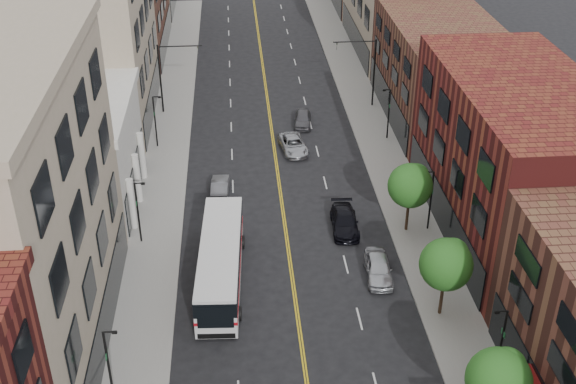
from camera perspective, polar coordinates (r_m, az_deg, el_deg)
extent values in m
cube|color=gray|center=(65.01, -9.71, 1.61)|extent=(4.00, 110.00, 0.15)
cube|color=gray|center=(66.09, 7.81, 2.28)|extent=(4.00, 110.00, 0.15)
cube|color=silver|center=(60.83, -16.86, 2.75)|extent=(10.00, 14.00, 8.00)
cube|color=gray|center=(74.46, -15.11, 12.25)|extent=(10.00, 20.00, 18.00)
cube|color=#591817|center=(56.08, 17.47, 2.53)|extent=(10.00, 22.00, 12.00)
cube|color=brown|center=(74.59, 11.89, 9.41)|extent=(10.00, 20.00, 10.00)
sphere|color=#1A5016|center=(39.42, 16.30, -14.09)|extent=(3.40, 3.40, 3.40)
sphere|color=#1A5016|center=(39.51, 16.92, -13.07)|extent=(2.04, 2.04, 2.04)
cylinder|color=black|center=(48.18, 12.03, -8.16)|extent=(0.22, 0.22, 2.50)
sphere|color=#1A5016|center=(46.60, 12.38, -5.61)|extent=(3.40, 3.40, 3.40)
sphere|color=#1A5016|center=(46.76, 12.91, -4.78)|extent=(2.04, 2.04, 2.04)
cylinder|color=black|center=(56.02, 9.40, -1.84)|extent=(0.22, 0.22, 2.50)
sphere|color=#1A5016|center=(54.68, 9.63, 0.50)|extent=(3.40, 3.40, 3.40)
sphere|color=#1A5016|center=(54.89, 10.09, 1.19)|extent=(2.04, 2.04, 2.04)
cylinder|color=black|center=(41.78, -13.97, -13.28)|extent=(0.14, 0.14, 5.00)
cylinder|color=black|center=(40.07, -13.92, -10.68)|extent=(0.70, 0.10, 0.10)
cube|color=black|center=(40.06, -13.55, -10.73)|extent=(0.28, 0.14, 0.14)
cube|color=#19592D|center=(41.18, -14.13, -12.37)|extent=(0.04, 0.55, 0.35)
cylinder|color=black|center=(54.39, -11.77, -1.62)|extent=(0.14, 0.14, 5.00)
cylinder|color=black|center=(53.08, -11.67, 0.69)|extent=(0.70, 0.10, 0.10)
cube|color=black|center=(53.07, -11.40, 0.65)|extent=(0.28, 0.14, 0.14)
cube|color=#19592D|center=(53.92, -11.87, -0.81)|extent=(0.04, 0.55, 0.35)
cylinder|color=black|center=(68.43, -10.45, 5.47)|extent=(0.14, 0.14, 5.00)
cylinder|color=black|center=(67.39, -10.35, 7.41)|extent=(0.70, 0.10, 0.10)
cube|color=black|center=(67.39, -10.13, 7.39)|extent=(0.28, 0.14, 0.14)
cube|color=#19592D|center=(68.06, -10.52, 6.16)|extent=(0.04, 0.55, 0.35)
cylinder|color=black|center=(43.60, 16.47, -11.53)|extent=(0.14, 0.14, 5.00)
cylinder|color=black|center=(41.90, 16.51, -9.03)|extent=(0.70, 0.10, 0.10)
cube|color=black|center=(41.85, 16.18, -9.11)|extent=(0.28, 0.14, 0.14)
cube|color=#19592D|center=(43.02, 16.65, -10.64)|extent=(0.04, 0.55, 0.35)
cylinder|color=black|center=(55.79, 11.21, -0.67)|extent=(0.14, 0.14, 5.00)
cylinder|color=black|center=(54.48, 11.11, 1.57)|extent=(0.70, 0.10, 0.10)
cube|color=black|center=(54.44, 10.85, 1.51)|extent=(0.28, 0.14, 0.14)
cube|color=#19592D|center=(55.34, 11.30, 0.13)|extent=(0.04, 0.55, 0.35)
cylinder|color=black|center=(69.55, 7.96, 6.11)|extent=(0.14, 0.14, 5.00)
cylinder|color=black|center=(68.50, 7.82, 8.01)|extent=(0.70, 0.10, 0.10)
cube|color=black|center=(68.47, 7.61, 7.97)|extent=(0.28, 0.14, 0.14)
cube|color=#19592D|center=(69.19, 8.01, 6.79)|extent=(0.04, 0.55, 0.35)
cylinder|color=black|center=(75.33, -10.05, 8.78)|extent=(0.18, 0.18, 7.20)
cylinder|color=black|center=(73.99, -8.56, 11.32)|extent=(4.40, 0.12, 0.12)
imported|color=black|center=(74.01, -7.12, 11.10)|extent=(0.15, 0.18, 0.90)
cylinder|color=black|center=(76.36, 6.82, 9.34)|extent=(0.18, 0.18, 7.20)
cylinder|color=black|center=(74.82, 5.29, 11.75)|extent=(4.40, 0.12, 0.12)
imported|color=black|center=(74.68, 3.88, 11.44)|extent=(0.15, 0.18, 0.90)
cube|color=silver|center=(50.01, -5.34, -5.49)|extent=(3.28, 12.43, 2.98)
cube|color=black|center=(49.59, -5.38, -4.82)|extent=(3.32, 12.48, 1.08)
cube|color=#AC0C15|center=(50.19, -5.33, -5.78)|extent=(3.32, 12.48, 0.23)
cube|color=black|center=(44.99, -5.77, -9.84)|extent=(2.26, 0.17, 1.64)
cylinder|color=black|center=(47.62, -7.18, -9.57)|extent=(0.34, 1.00, 0.99)
cylinder|color=black|center=(47.43, -3.88, -9.56)|extent=(0.34, 1.00, 0.99)
cylinder|color=black|center=(54.15, -6.50, -3.99)|extent=(0.34, 1.00, 0.99)
cylinder|color=black|center=(53.98, -3.62, -3.96)|extent=(0.34, 1.00, 0.99)
imported|color=#B2B5BB|center=(51.16, 7.15, -5.98)|extent=(2.06, 4.54, 1.51)
imported|color=#55555A|center=(60.86, -5.39, 0.45)|extent=(1.58, 4.09, 1.33)
imported|color=black|center=(56.01, 4.49, -2.33)|extent=(2.17, 4.97, 1.42)
imported|color=#A7A9AF|center=(67.49, 0.42, 3.77)|extent=(2.83, 5.05, 1.33)
imported|color=#4D4C51|center=(72.64, 1.17, 5.80)|extent=(2.12, 4.25, 1.39)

